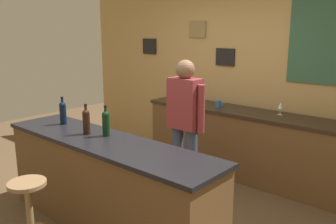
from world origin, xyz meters
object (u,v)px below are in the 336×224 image
at_px(wine_bottle_c, 106,122).
at_px(coffee_mug, 219,104).
at_px(wine_bottle_b, 86,121).
at_px(wine_glass_a, 172,91).
at_px(bartender, 185,121).
at_px(wine_glass_b, 281,106).
at_px(wine_bottle_a, 63,112).
at_px(bar_stool, 29,206).

height_order(wine_bottle_c, coffee_mug, wine_bottle_c).
distance_m(wine_bottle_b, coffee_mug, 2.01).
xyz_separation_m(wine_bottle_b, wine_glass_a, (-0.68, 2.10, -0.05)).
distance_m(bartender, wine_glass_a, 1.59).
distance_m(wine_glass_b, coffee_mug, 0.83).
distance_m(wine_glass_a, coffee_mug, 0.94).
bearing_deg(wine_bottle_c, wine_bottle_a, -178.15).
distance_m(wine_bottle_a, wine_glass_b, 2.60).
xyz_separation_m(bartender, coffee_mug, (-0.21, 1.00, 0.01)).
xyz_separation_m(wine_bottle_a, coffee_mug, (0.76, 1.92, -0.11)).
relative_size(wine_bottle_c, wine_glass_b, 1.97).
height_order(wine_bottle_b, wine_bottle_c, same).
relative_size(wine_glass_a, wine_glass_b, 1.00).
bearing_deg(bartender, wine_glass_a, 135.63).
xyz_separation_m(bar_stool, wine_bottle_c, (0.09, 0.80, 0.60)).
relative_size(bartender, wine_glass_b, 10.45).
relative_size(wine_bottle_b, coffee_mug, 2.45).
height_order(wine_bottle_c, wine_glass_b, wine_bottle_c).
bearing_deg(bartender, wine_bottle_a, -136.48).
xyz_separation_m(bartender, bar_stool, (-0.35, -1.70, -0.48)).
relative_size(wine_bottle_a, wine_glass_b, 1.97).
distance_m(wine_bottle_c, wine_glass_b, 2.22).
height_order(wine_bottle_b, wine_glass_a, wine_bottle_b).
bearing_deg(wine_bottle_a, wine_glass_b, 52.74).
bearing_deg(wine_glass_a, wine_bottle_b, -72.12).
height_order(wine_glass_b, coffee_mug, wine_glass_b).
relative_size(wine_bottle_a, wine_glass_a, 1.97).
relative_size(bar_stool, wine_glass_a, 4.39).
bearing_deg(coffee_mug, wine_bottle_a, -111.55).
distance_m(bartender, coffee_mug, 1.02).
xyz_separation_m(wine_glass_a, wine_glass_b, (1.74, 0.03, 0.00)).
xyz_separation_m(wine_bottle_a, wine_bottle_b, (0.51, -0.06, 0.00)).
bearing_deg(bartender, wine_bottle_c, -106.46).
bearing_deg(bartender, wine_glass_b, 62.23).
bearing_deg(wine_glass_a, coffee_mug, -6.69).
bearing_deg(bar_stool, coffee_mug, 86.94).
bearing_deg(wine_glass_b, wine_glass_a, -178.87).
distance_m(wine_bottle_a, wine_bottle_b, 0.51).
height_order(wine_bottle_a, wine_bottle_c, same).
bearing_deg(wine_glass_a, wine_glass_b, 1.13).
xyz_separation_m(wine_bottle_a, wine_glass_a, (-0.17, 2.03, -0.05)).
xyz_separation_m(wine_bottle_b, coffee_mug, (0.25, 1.99, -0.11)).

